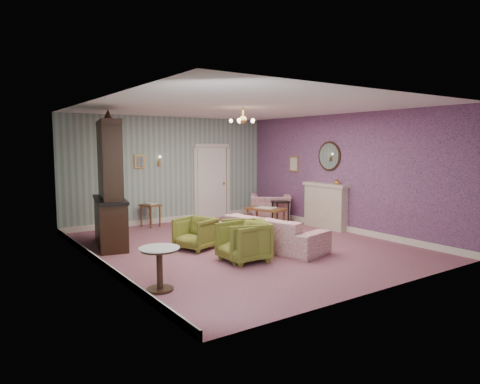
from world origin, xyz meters
TOP-DOWN VIEW (x-y plane):
  - floor at (0.00, 0.00)m, footprint 7.00×7.00m
  - ceiling at (0.00, 0.00)m, footprint 7.00×7.00m
  - wall_back at (0.00, 3.50)m, footprint 6.00×0.00m
  - wall_front at (0.00, -3.50)m, footprint 6.00×0.00m
  - wall_left at (-3.00, 0.00)m, footprint 0.00×7.00m
  - wall_right at (3.00, 0.00)m, footprint 0.00×7.00m
  - wall_right_floral at (2.98, 0.00)m, footprint 0.00×7.00m
  - door at (1.30, 3.46)m, footprint 1.12×0.12m
  - olive_chair_a at (-0.71, -1.03)m, footprint 0.75×0.80m
  - olive_chair_b at (-0.62, -0.99)m, footprint 0.98×1.01m
  - olive_chair_c at (-0.98, 0.29)m, footprint 0.87×0.89m
  - sofa_chintz at (0.32, -0.55)m, footprint 1.25×2.42m
  - wingback_chair at (2.47, 2.16)m, footprint 1.33×1.25m
  - dresser at (-2.33, 1.55)m, footprint 0.93×1.77m
  - fireplace at (2.86, 0.40)m, footprint 0.30×1.40m
  - mantel_vase at (2.84, 0.00)m, footprint 0.15×0.15m
  - oval_mirror at (2.96, 0.40)m, footprint 0.04×0.76m
  - framed_print at (2.97, 1.75)m, footprint 0.04×0.34m
  - coffee_table at (1.69, 1.39)m, footprint 0.87×1.13m
  - side_table_black at (2.36, 1.59)m, footprint 0.51×0.51m
  - pedestal_table at (-2.65, -1.67)m, footprint 0.69×0.69m
  - nesting_table at (-0.76, 3.14)m, footprint 0.51×0.58m
  - gilt_mirror_back at (-0.90, 3.46)m, footprint 0.28×0.06m
  - sconce_left at (-1.45, 3.44)m, footprint 0.16×0.12m
  - sconce_right at (-0.35, 3.44)m, footprint 0.16×0.12m
  - chandelier at (0.00, 0.00)m, footprint 0.56×0.56m
  - burgundy_cushion at (2.42, 2.01)m, footprint 0.41×0.28m

SIDE VIEW (x-z plane):
  - floor at x=0.00m, z-range 0.00..0.00m
  - coffee_table at x=1.69m, z-range 0.00..0.51m
  - side_table_black at x=2.36m, z-range 0.00..0.62m
  - nesting_table at x=-0.76m, z-range 0.00..0.64m
  - pedestal_table at x=-2.65m, z-range 0.00..0.65m
  - olive_chair_c at x=-0.98m, z-range 0.00..0.72m
  - olive_chair_a at x=-0.71m, z-range 0.00..0.80m
  - olive_chair_b at x=-0.62m, z-range 0.00..0.82m
  - sofa_chintz at x=0.32m, z-range 0.00..0.91m
  - burgundy_cushion at x=2.42m, z-range 0.28..0.68m
  - wingback_chair at x=2.47m, z-range 0.00..0.97m
  - fireplace at x=2.86m, z-range 0.00..1.16m
  - door at x=1.30m, z-range 0.00..2.16m
  - mantel_vase at x=2.84m, z-range 1.16..1.31m
  - dresser at x=-2.33m, z-range 0.00..2.80m
  - wall_back at x=0.00m, z-range -1.55..4.45m
  - wall_front at x=0.00m, z-range -1.55..4.45m
  - wall_left at x=-3.00m, z-range -2.05..4.95m
  - wall_right at x=3.00m, z-range -2.05..4.95m
  - wall_right_floral at x=2.98m, z-range -2.05..4.95m
  - framed_print at x=2.97m, z-range 1.39..1.81m
  - gilt_mirror_back at x=-0.90m, z-range 1.52..1.88m
  - sconce_left at x=-1.45m, z-range 1.55..1.85m
  - sconce_right at x=-0.35m, z-range 1.55..1.85m
  - oval_mirror at x=2.96m, z-range 1.43..2.27m
  - chandelier at x=0.00m, z-range 2.45..2.81m
  - ceiling at x=0.00m, z-range 2.90..2.90m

